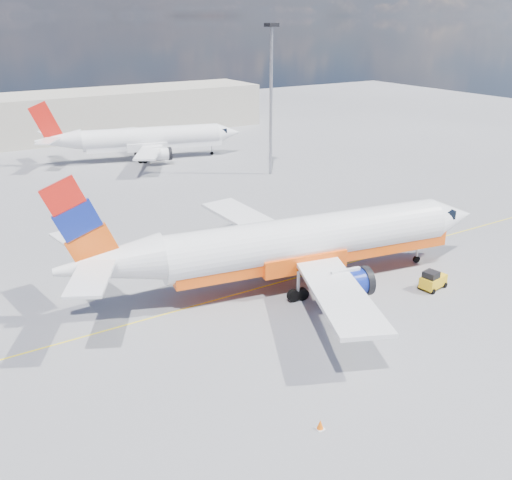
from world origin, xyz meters
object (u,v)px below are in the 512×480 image
main_jet (296,243)px  second_jet (145,139)px  gse_tug (433,280)px  traffic_cone (320,425)px

main_jet → second_jet: bearing=92.4°
second_jet → gse_tug: size_ratio=12.76×
second_jet → traffic_cone: 66.17m
second_jet → traffic_cone: (-15.68, -64.22, -2.91)m
main_jet → second_jet: (6.37, 48.87, -0.54)m
traffic_cone → second_jet: bearing=76.3°
main_jet → traffic_cone: 18.28m
gse_tug → second_jet: bearing=83.0°
main_jet → gse_tug: (9.16, -6.59, -2.97)m
second_jet → gse_tug: bearing=-72.8°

